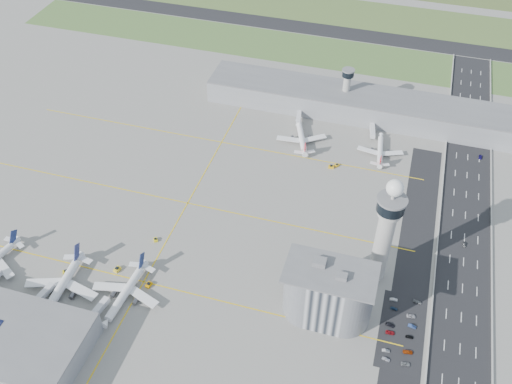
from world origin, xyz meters
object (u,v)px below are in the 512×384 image
(jet_bridge_far_0, at_px, (299,114))
(car_lot_5, at_px, (394,300))
(car_lot_9, at_px, (412,326))
(car_lot_4, at_px, (394,308))
(tug_1, at_px, (117,269))
(car_lot_0, at_px, (386,359))
(car_hw_4, at_px, (459,104))
(car_lot_8, at_px, (409,337))
(control_tower, at_px, (386,228))
(admin_building, at_px, (328,293))
(airplane_near_c, at_px, (124,291))
(secondary_tower, at_px, (347,86))
(car_lot_2, at_px, (390,333))
(car_lot_1, at_px, (386,351))
(car_hw_2, at_px, (480,157))
(car_hw_1, at_px, (464,244))
(tug_5, at_px, (337,165))
(tug_3, at_px, (156,240))
(tug_0, at_px, (66,272))
(airplane_far_a, at_px, (302,134))
(jet_bridge_near_1, at_px, (34,307))
(jet_bridge_near_2, at_px, (90,322))
(car_lot_6, at_px, (406,364))
(airplane_near_b, at_px, (59,285))
(car_lot_3, at_px, (390,325))
(tug_2, at_px, (149,285))
(car_lot_7, at_px, (408,352))
(tug_4, at_px, (331,166))
(jet_bridge_far_1, at_px, (372,126))
(car_lot_10, at_px, (411,316))
(car_lot_11, at_px, (417,302))

(jet_bridge_far_0, height_order, car_lot_5, jet_bridge_far_0)
(car_lot_9, bearing_deg, car_lot_5, 46.05)
(car_lot_4, height_order, car_lot_5, car_lot_5)
(tug_1, bearing_deg, car_lot_0, -169.00)
(car_hw_4, bearing_deg, car_lot_8, -99.44)
(car_lot_0, bearing_deg, control_tower, 23.30)
(admin_building, height_order, jet_bridge_far_0, admin_building)
(admin_building, xyz_separation_m, airplane_near_c, (-96.27, -19.71, -9.39))
(secondary_tower, distance_m, car_lot_2, 183.60)
(car_lot_1, height_order, car_lot_2, car_lot_2)
(secondary_tower, height_order, car_hw_2, secondary_tower)
(secondary_tower, relative_size, car_hw_4, 8.70)
(admin_building, height_order, car_hw_1, admin_building)
(car_lot_5, distance_m, car_lot_8, 21.41)
(tug_5, bearing_deg, control_tower, -26.44)
(tug_3, distance_m, car_lot_5, 128.45)
(tug_0, xyz_separation_m, car_hw_4, (188.24, 215.14, -0.33))
(tug_5, xyz_separation_m, car_lot_5, (45.81, -93.00, -0.19))
(admin_building, xyz_separation_m, airplane_far_a, (-42.49, 128.95, -9.86))
(car_lot_8, bearing_deg, control_tower, 31.15)
(jet_bridge_near_1, distance_m, car_lot_4, 173.96)
(secondary_tower, bearing_deg, tug_3, -116.44)
(airplane_near_c, bearing_deg, jet_bridge_near_2, -20.94)
(car_lot_6, xyz_separation_m, car_hw_1, (22.92, 81.45, 0.02))
(car_lot_9, bearing_deg, jet_bridge_far_0, 39.32)
(airplane_near_b, distance_m, jet_bridge_near_1, 15.12)
(car_lot_6, xyz_separation_m, car_hw_4, (15.74, 218.26, 0.05))
(car_lot_0, distance_m, car_hw_4, 219.62)
(admin_building, xyz_separation_m, car_lot_3, (30.70, 1.51, -14.68))
(jet_bridge_near_1, relative_size, tug_2, 4.14)
(airplane_near_b, bearing_deg, car_lot_7, 92.13)
(car_hw_4, bearing_deg, car_lot_7, -99.24)
(admin_building, bearing_deg, tug_0, -173.92)
(tug_4, height_order, car_lot_4, tug_4)
(car_lot_4, height_order, car_hw_1, car_lot_4)
(secondary_tower, bearing_deg, car_lot_9, -69.54)
(tug_5, bearing_deg, car_lot_9, -22.41)
(car_lot_1, bearing_deg, tug_1, 78.44)
(tug_2, height_order, tug_4, tug_2)
(jet_bridge_far_1, bearing_deg, car_lot_2, 1.29)
(secondary_tower, height_order, car_lot_0, secondary_tower)
(car_lot_3, height_order, car_lot_10, car_lot_3)
(tug_3, distance_m, car_hw_4, 237.49)
(tug_1, bearing_deg, tug_2, -176.81)
(airplane_near_b, distance_m, car_lot_9, 171.58)
(tug_0, distance_m, tug_1, 26.11)
(tug_2, relative_size, car_hw_1, 0.94)
(car_lot_4, xyz_separation_m, car_lot_11, (10.56, 7.17, -0.01))
(car_lot_11, distance_m, car_hw_1, 50.07)
(airplane_near_c, xyz_separation_m, car_lot_5, (126.95, 36.40, -5.29))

